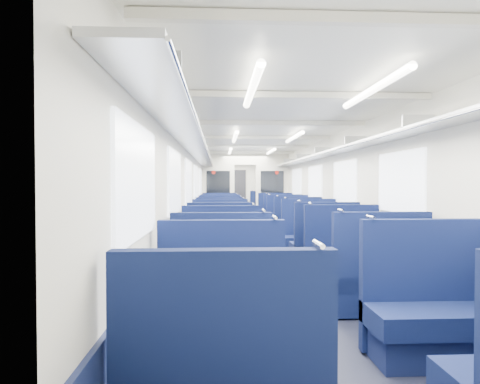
# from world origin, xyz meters

# --- Properties ---
(floor) EXTENTS (2.80, 18.00, 0.01)m
(floor) POSITION_xyz_m (0.00, 0.00, 0.00)
(floor) COLOR black
(floor) RESTS_ON ground
(ceiling) EXTENTS (2.80, 18.00, 0.01)m
(ceiling) POSITION_xyz_m (0.00, 0.00, 2.35)
(ceiling) COLOR white
(ceiling) RESTS_ON wall_left
(wall_left) EXTENTS (0.02, 18.00, 2.35)m
(wall_left) POSITION_xyz_m (-1.40, 0.00, 1.18)
(wall_left) COLOR beige
(wall_left) RESTS_ON floor
(dado_left) EXTENTS (0.03, 17.90, 0.70)m
(dado_left) POSITION_xyz_m (-1.39, 0.00, 0.35)
(dado_left) COLOR #11193B
(dado_left) RESTS_ON floor
(wall_right) EXTENTS (0.02, 18.00, 2.35)m
(wall_right) POSITION_xyz_m (1.40, 0.00, 1.18)
(wall_right) COLOR beige
(wall_right) RESTS_ON floor
(dado_right) EXTENTS (0.03, 17.90, 0.70)m
(dado_right) POSITION_xyz_m (1.39, 0.00, 0.35)
(dado_right) COLOR #11193B
(dado_right) RESTS_ON floor
(wall_far) EXTENTS (2.80, 0.02, 2.35)m
(wall_far) POSITION_xyz_m (0.00, 9.00, 1.18)
(wall_far) COLOR beige
(wall_far) RESTS_ON floor
(luggage_rack_left) EXTENTS (0.36, 17.40, 0.18)m
(luggage_rack_left) POSITION_xyz_m (-1.21, 0.00, 1.97)
(luggage_rack_left) COLOR #B2B5BA
(luggage_rack_left) RESTS_ON wall_left
(luggage_rack_right) EXTENTS (0.36, 17.40, 0.18)m
(luggage_rack_right) POSITION_xyz_m (1.21, 0.00, 1.97)
(luggage_rack_right) COLOR #B2B5BA
(luggage_rack_right) RESTS_ON wall_right
(windows) EXTENTS (2.78, 15.60, 0.75)m
(windows) POSITION_xyz_m (0.00, -0.46, 1.42)
(windows) COLOR white
(windows) RESTS_ON wall_left
(ceiling_fittings) EXTENTS (2.70, 16.06, 0.11)m
(ceiling_fittings) POSITION_xyz_m (0.00, -0.26, 2.29)
(ceiling_fittings) COLOR silver
(ceiling_fittings) RESTS_ON ceiling
(end_door) EXTENTS (0.75, 0.06, 2.00)m
(end_door) POSITION_xyz_m (0.00, 8.94, 1.00)
(end_door) COLOR black
(end_door) RESTS_ON floor
(bulkhead) EXTENTS (2.80, 0.10, 2.35)m
(bulkhead) POSITION_xyz_m (-0.00, 3.33, 1.23)
(bulkhead) COLOR silver
(bulkhead) RESTS_ON floor
(seat_2) EXTENTS (1.02, 0.57, 1.14)m
(seat_2) POSITION_xyz_m (-0.83, -7.03, 0.35)
(seat_2) COLOR #0E1A47
(seat_2) RESTS_ON floor
(seat_3) EXTENTS (1.02, 0.57, 1.14)m
(seat_3) POSITION_xyz_m (0.83, -7.03, 0.35)
(seat_3) COLOR #0E1A47
(seat_3) RESTS_ON floor
(seat_4) EXTENTS (1.02, 0.57, 1.14)m
(seat_4) POSITION_xyz_m (-0.83, -5.89, 0.35)
(seat_4) COLOR #0E1A47
(seat_4) RESTS_ON floor
(seat_5) EXTENTS (1.02, 0.57, 1.14)m
(seat_5) POSITION_xyz_m (0.83, -5.89, 0.35)
(seat_5) COLOR #0E1A47
(seat_5) RESTS_ON floor
(seat_6) EXTENTS (1.02, 0.57, 1.14)m
(seat_6) POSITION_xyz_m (-0.83, -4.86, 0.35)
(seat_6) COLOR #0E1A47
(seat_6) RESTS_ON floor
(seat_7) EXTENTS (1.02, 0.57, 1.14)m
(seat_7) POSITION_xyz_m (0.83, -4.73, 0.35)
(seat_7) COLOR #0E1A47
(seat_7) RESTS_ON floor
(seat_8) EXTENTS (1.02, 0.57, 1.14)m
(seat_8) POSITION_xyz_m (-0.83, -3.66, 0.35)
(seat_8) COLOR #0E1A47
(seat_8) RESTS_ON floor
(seat_9) EXTENTS (1.02, 0.57, 1.14)m
(seat_9) POSITION_xyz_m (0.83, -3.67, 0.35)
(seat_9) COLOR #0E1A47
(seat_9) RESTS_ON floor
(seat_10) EXTENTS (1.02, 0.57, 1.14)m
(seat_10) POSITION_xyz_m (-0.83, -2.64, 0.35)
(seat_10) COLOR #0E1A47
(seat_10) RESTS_ON floor
(seat_11) EXTENTS (1.02, 0.57, 1.14)m
(seat_11) POSITION_xyz_m (0.83, -2.61, 0.35)
(seat_11) COLOR #0E1A47
(seat_11) RESTS_ON floor
(seat_12) EXTENTS (1.02, 0.57, 1.14)m
(seat_12) POSITION_xyz_m (-0.83, -1.33, 0.35)
(seat_12) COLOR #0E1A47
(seat_12) RESTS_ON floor
(seat_13) EXTENTS (1.02, 0.57, 1.14)m
(seat_13) POSITION_xyz_m (0.83, -1.26, 0.35)
(seat_13) COLOR #0E1A47
(seat_13) RESTS_ON floor
(seat_14) EXTENTS (1.02, 0.57, 1.14)m
(seat_14) POSITION_xyz_m (-0.83, -0.16, 0.35)
(seat_14) COLOR #0E1A47
(seat_14) RESTS_ON floor
(seat_15) EXTENTS (1.02, 0.57, 1.14)m
(seat_15) POSITION_xyz_m (0.83, -0.16, 0.35)
(seat_15) COLOR #0E1A47
(seat_15) RESTS_ON floor
(seat_16) EXTENTS (1.02, 0.57, 1.14)m
(seat_16) POSITION_xyz_m (-0.83, 0.98, 0.35)
(seat_16) COLOR #0E1A47
(seat_16) RESTS_ON floor
(seat_17) EXTENTS (1.02, 0.57, 1.14)m
(seat_17) POSITION_xyz_m (0.83, 0.84, 0.35)
(seat_17) COLOR #0E1A47
(seat_17) RESTS_ON floor
(seat_18) EXTENTS (1.02, 0.57, 1.14)m
(seat_18) POSITION_xyz_m (-0.83, 2.11, 0.35)
(seat_18) COLOR #0E1A47
(seat_18) RESTS_ON floor
(seat_19) EXTENTS (1.02, 0.57, 1.14)m
(seat_19) POSITION_xyz_m (0.83, 2.05, 0.35)
(seat_19) COLOR #0E1A47
(seat_19) RESTS_ON floor
(seat_20) EXTENTS (1.02, 0.57, 1.14)m
(seat_20) POSITION_xyz_m (-0.83, 4.23, 0.35)
(seat_20) COLOR #0E1A47
(seat_20) RESTS_ON floor
(seat_21) EXTENTS (1.02, 0.57, 1.14)m
(seat_21) POSITION_xyz_m (0.83, 4.17, 0.35)
(seat_21) COLOR #0E1A47
(seat_21) RESTS_ON floor
(seat_22) EXTENTS (1.02, 0.57, 1.14)m
(seat_22) POSITION_xyz_m (-0.83, 5.27, 0.35)
(seat_22) COLOR #0E1A47
(seat_22) RESTS_ON floor
(seat_23) EXTENTS (1.02, 0.57, 1.14)m
(seat_23) POSITION_xyz_m (0.83, 5.28, 0.35)
(seat_23) COLOR #0E1A47
(seat_23) RESTS_ON floor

